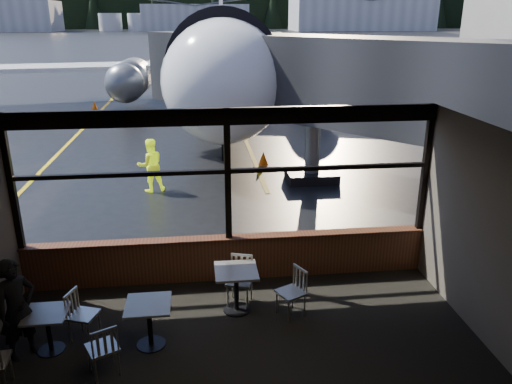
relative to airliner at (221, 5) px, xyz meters
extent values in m
plane|color=black|center=(-1.05, 98.56, -5.69)|extent=(520.00, 520.00, 0.00)
cube|color=black|center=(-1.05, -24.44, -5.68)|extent=(8.00, 6.00, 0.01)
cube|color=#38332D|center=(-1.05, -24.44, -2.19)|extent=(8.00, 6.00, 0.04)
cube|color=#4C2617|center=(-1.05, -21.44, -5.24)|extent=(8.00, 0.28, 0.90)
cube|color=black|center=(-1.05, -21.44, -2.34)|extent=(8.00, 0.18, 0.30)
cube|color=black|center=(-5.00, -21.44, -3.49)|extent=(0.12, 0.12, 2.60)
cube|color=black|center=(-1.05, -21.44, -3.49)|extent=(0.12, 0.12, 2.60)
cube|color=black|center=(2.90, -21.44, -3.49)|extent=(0.12, 0.12, 2.60)
cube|color=black|center=(-1.05, -21.44, -3.39)|extent=(8.00, 0.10, 0.08)
imported|color=black|center=(-4.44, -23.51, -4.86)|extent=(0.72, 0.71, 1.67)
imported|color=#BFF219|center=(-3.06, -15.72, -4.88)|extent=(0.94, 0.83, 1.63)
cone|color=#FF6608|center=(0.71, -13.35, -5.44)|extent=(0.36, 0.36, 0.50)
cone|color=#FF4A08|center=(-7.47, -0.86, -5.46)|extent=(0.33, 0.33, 0.46)
cylinder|color=silver|center=(-31.05, 160.56, -2.69)|extent=(8.00, 8.00, 6.00)
cylinder|color=silver|center=(-21.05, 160.56, -2.69)|extent=(8.00, 8.00, 6.00)
cylinder|color=silver|center=(-11.05, 160.56, -2.69)|extent=(8.00, 8.00, 6.00)
cube|color=black|center=(-1.05, 188.56, 0.31)|extent=(360.00, 3.00, 12.00)
camera|label=1|loc=(-1.57, -30.50, -0.61)|focal=35.00mm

